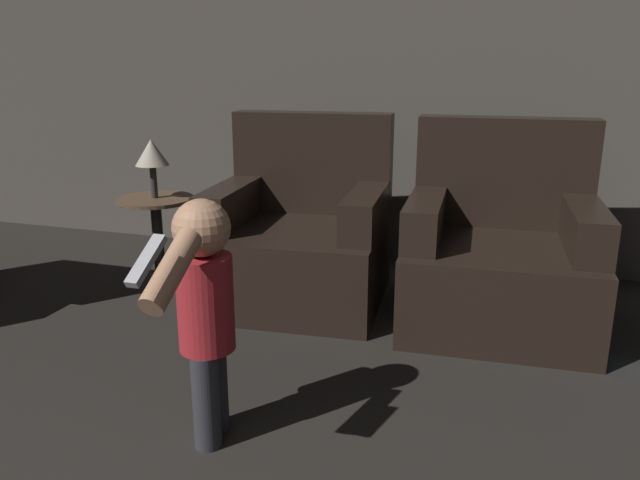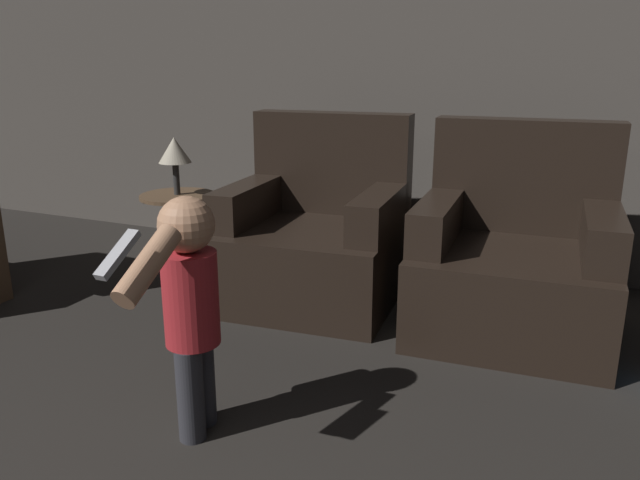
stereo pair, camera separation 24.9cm
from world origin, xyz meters
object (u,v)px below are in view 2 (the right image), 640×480
at_px(armchair_right, 514,262).
at_px(lamp, 175,151).
at_px(person_toddler, 189,299).
at_px(armchair_left, 316,238).

bearing_deg(armchair_right, lamp, 179.04).
height_order(armchair_right, lamp, armchair_right).
distance_m(person_toddler, lamp, 1.62).
xyz_separation_m(armchair_right, person_toddler, (-0.87, -1.34, 0.16)).
xyz_separation_m(person_toddler, lamp, (-0.97, 1.27, 0.26)).
height_order(armchair_left, lamp, armchair_left).
relative_size(armchair_left, armchair_right, 1.00).
distance_m(armchair_right, lamp, 1.88).
relative_size(armchair_left, person_toddler, 1.16).
xyz_separation_m(armchair_left, lamp, (-0.82, -0.06, 0.42)).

